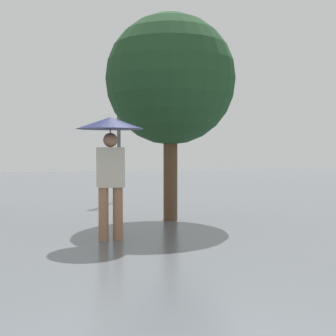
{
  "coord_description": "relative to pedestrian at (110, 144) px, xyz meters",
  "views": [
    {
      "loc": [
        -0.47,
        -2.17,
        1.47
      ],
      "look_at": [
        1.53,
        5.37,
        1.16
      ],
      "focal_mm": 50.0,
      "sensor_mm": 36.0,
      "label": 1
    }
  ],
  "objects": [
    {
      "name": "street_lamp",
      "position": [
        1.03,
        5.76,
        0.84
      ],
      "size": [
        0.27,
        0.27,
        3.76
      ],
      "color": "#515456",
      "rests_on": "ground_plane"
    },
    {
      "name": "pedestrian",
      "position": [
        0.0,
        0.0,
        0.0
      ],
      "size": [
        1.1,
        1.1,
        2.0
      ],
      "color": "#9E7051",
      "rests_on": "ground_plane"
    },
    {
      "name": "tree",
      "position": [
        1.5,
        1.82,
        1.33
      ],
      "size": [
        2.68,
        2.68,
        4.26
      ],
      "color": "brown",
      "rests_on": "ground_plane"
    }
  ]
}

